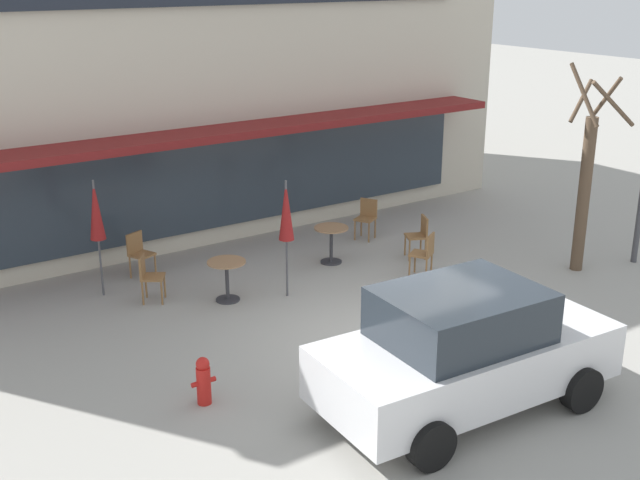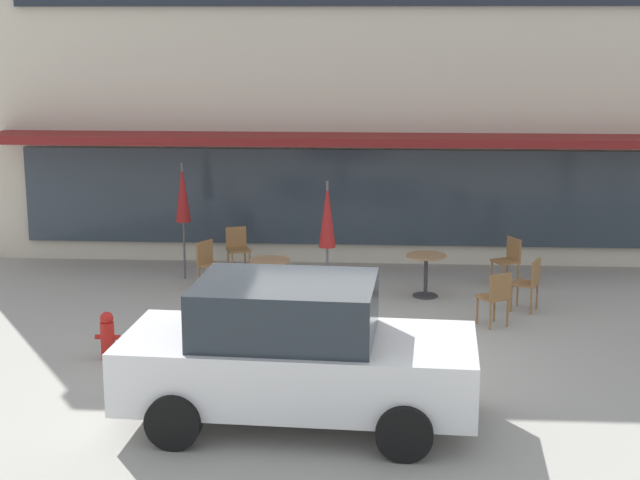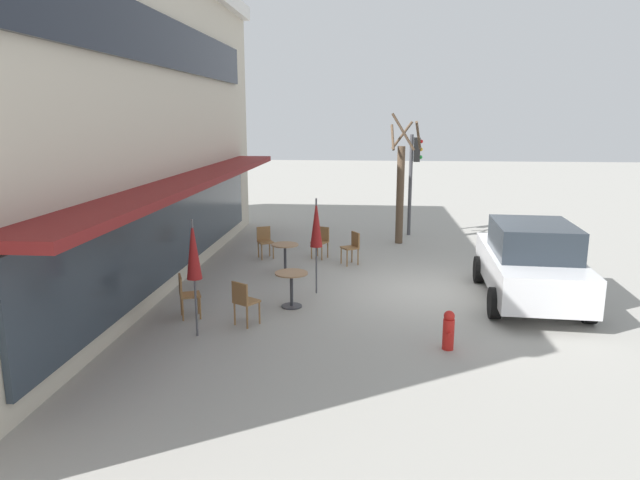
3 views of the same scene
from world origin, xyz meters
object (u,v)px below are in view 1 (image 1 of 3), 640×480
(cafe_table_streetside, at_px, (227,274))
(cafe_chair_4, at_px, (425,252))
(cafe_table_near_wall, at_px, (331,239))
(cafe_chair_0, at_px, (139,251))
(fire_hydrant, at_px, (204,380))
(patio_umbrella_green_folded, at_px, (286,211))
(street_tree, at_px, (586,182))
(cafe_chair_1, at_px, (148,274))
(patio_umbrella_cream_folded, at_px, (96,211))
(cafe_chair_3, at_px, (419,233))
(cafe_chair_2, at_px, (367,216))
(parked_sedan, at_px, (465,350))

(cafe_table_streetside, distance_m, cafe_chair_4, 3.90)
(cafe_table_streetside, bearing_deg, cafe_table_near_wall, 11.36)
(cafe_table_streetside, xyz_separation_m, cafe_chair_0, (-0.85, 2.02, 0.01))
(cafe_table_streetside, bearing_deg, fire_hydrant, -123.42)
(patio_umbrella_green_folded, height_order, street_tree, street_tree)
(cafe_chair_0, xyz_separation_m, cafe_chair_1, (-0.34, -1.25, 0.00))
(patio_umbrella_cream_folded, relative_size, cafe_chair_4, 2.47)
(cafe_chair_3, height_order, street_tree, street_tree)
(cafe_chair_2, relative_size, cafe_chair_4, 1.00)
(cafe_chair_1, relative_size, fire_hydrant, 1.26)
(parked_sedan, bearing_deg, cafe_chair_4, 54.45)
(patio_umbrella_cream_folded, bearing_deg, cafe_chair_4, -25.99)
(patio_umbrella_cream_folded, height_order, cafe_chair_2, patio_umbrella_cream_folded)
(cafe_table_near_wall, height_order, cafe_chair_2, cafe_chair_2)
(cafe_chair_2, xyz_separation_m, parked_sedan, (-3.36, -6.50, 0.35))
(cafe_chair_2, bearing_deg, cafe_table_near_wall, -152.05)
(parked_sedan, bearing_deg, cafe_table_streetside, 99.68)
(cafe_chair_1, height_order, cafe_chair_2, same)
(cafe_chair_2, xyz_separation_m, street_tree, (2.28, -3.94, 1.28))
(patio_umbrella_cream_folded, distance_m, cafe_chair_3, 6.50)
(cafe_chair_0, bearing_deg, parked_sedan, -76.45)
(cafe_chair_0, xyz_separation_m, cafe_chair_4, (4.57, -3.18, 0.00))
(cafe_chair_3, bearing_deg, cafe_chair_4, -125.66)
(patio_umbrella_green_folded, distance_m, cafe_chair_2, 3.86)
(cafe_chair_1, distance_m, parked_sedan, 6.26)
(patio_umbrella_green_folded, xyz_separation_m, parked_sedan, (-0.13, -4.70, -0.75))
(cafe_chair_3, xyz_separation_m, street_tree, (2.15, -2.34, 1.28))
(cafe_table_streetside, xyz_separation_m, cafe_chair_3, (4.37, -0.25, 0.01))
(cafe_table_near_wall, distance_m, patio_umbrella_cream_folded, 4.72)
(street_tree, bearing_deg, fire_hydrant, -176.97)
(cafe_table_near_wall, height_order, fire_hydrant, cafe_table_near_wall)
(cafe_chair_1, distance_m, cafe_chair_3, 5.65)
(patio_umbrella_green_folded, relative_size, cafe_chair_4, 2.47)
(cafe_table_near_wall, bearing_deg, patio_umbrella_green_folded, -149.90)
(cafe_chair_1, relative_size, cafe_chair_2, 1.00)
(cafe_table_streetside, distance_m, street_tree, 7.13)
(patio_umbrella_green_folded, xyz_separation_m, cafe_chair_3, (3.36, 0.19, -1.10))
(cafe_table_near_wall, bearing_deg, cafe_chair_0, 157.39)
(fire_hydrant, bearing_deg, cafe_chair_0, 77.13)
(patio_umbrella_green_folded, distance_m, cafe_chair_3, 3.55)
(cafe_chair_1, relative_size, street_tree, 0.22)
(parked_sedan, bearing_deg, cafe_chair_3, 54.43)
(cafe_chair_2, distance_m, cafe_chair_3, 1.61)
(cafe_chair_4, xyz_separation_m, parked_sedan, (-2.84, -3.98, 0.35))
(patio_umbrella_green_folded, height_order, cafe_chair_4, patio_umbrella_green_folded)
(cafe_chair_2, bearing_deg, patio_umbrella_cream_folded, 178.47)
(cafe_chair_2, bearing_deg, cafe_chair_3, -85.19)
(cafe_chair_2, height_order, street_tree, street_tree)
(cafe_chair_0, height_order, fire_hydrant, cafe_chair_0)
(cafe_table_near_wall, relative_size, cafe_table_streetside, 1.00)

